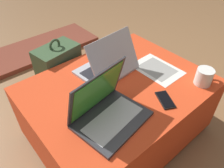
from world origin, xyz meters
TOP-DOWN VIEW (x-y plane):
  - ground_plane at (0.00, 0.00)m, footprint 14.00×14.00m
  - ottoman at (0.00, 0.00)m, footprint 1.03×0.79m
  - laptop_near at (-0.21, -0.15)m, footprint 0.37×0.30m
  - laptop_far at (0.03, 0.13)m, footprint 0.35×0.28m
  - cell_phone at (0.10, -0.26)m, footprint 0.12×0.15m
  - backpack at (-0.11, 0.52)m, footprint 0.32×0.27m
  - paper_sheet at (0.28, -0.04)m, footprint 0.21×0.30m
  - coffee_mug at (0.38, -0.30)m, footprint 0.13×0.10m
  - fireplace_hearth at (0.00, 1.37)m, footprint 1.40×0.50m

SIDE VIEW (x-z plane):
  - ground_plane at x=0.00m, z-range 0.00..0.00m
  - fireplace_hearth at x=0.00m, z-range 0.00..0.04m
  - ottoman at x=0.00m, z-range 0.00..0.44m
  - backpack at x=-0.11m, z-range -0.04..0.51m
  - paper_sheet at x=0.28m, z-range 0.44..0.44m
  - cell_phone at x=0.10m, z-range 0.44..0.45m
  - coffee_mug at x=0.38m, z-range 0.44..0.53m
  - laptop_far at x=0.03m, z-range 0.36..0.61m
  - laptop_near at x=-0.21m, z-range 0.36..0.62m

